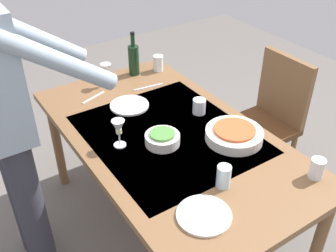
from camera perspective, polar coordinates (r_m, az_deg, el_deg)
The scene contains 17 objects.
ground_plane at distance 2.58m, azimuth -0.00°, elevation -14.39°, with size 6.00×6.00×0.00m, color #66605B.
dining_table at distance 2.13m, azimuth -0.00°, elevation -2.61°, with size 1.67×0.93×0.73m.
chair_near at distance 2.71m, azimuth 14.59°, elevation 1.67°, with size 0.40×0.40×0.91m.
person_server at distance 1.94m, azimuth -22.30°, elevation 1.19°, with size 0.42×0.61×1.69m.
wine_bottle at distance 2.67m, azimuth -5.00°, elevation 9.67°, with size 0.07×0.07×0.30m.
wine_glass_left at distance 1.97m, azimuth -7.19°, elevation -0.37°, with size 0.07×0.07×0.15m.
wine_glass_right at distance 2.54m, azimuth -8.95°, elevation 7.93°, with size 0.07×0.07×0.15m.
water_cup_near_left at distance 2.73m, azimuth -1.42°, elevation 9.10°, with size 0.07×0.07×0.11m, color silver.
water_cup_near_right at distance 2.25m, azimuth 4.55°, elevation 2.87°, with size 0.08×0.08×0.09m, color silver.
water_cup_far_left at distance 1.76m, azimuth 8.08°, elevation -7.26°, with size 0.06×0.06×0.11m, color silver.
water_cup_far_right at distance 1.92m, azimuth 20.80°, elevation -5.78°, with size 0.07×0.07×0.10m, color silver.
serving_bowl_pasta at distance 2.06m, azimuth 9.57°, elevation -1.17°, with size 0.30×0.30×0.07m.
side_bowl_salad at distance 2.00m, azimuth -0.82°, elevation -1.80°, with size 0.18×0.18×0.07m.
dinner_plate_near at distance 2.34m, azimuth -5.61°, elevation 3.00°, with size 0.23×0.23×0.01m, color white.
dinner_plate_far at distance 1.65m, azimuth 5.23°, elevation -12.77°, with size 0.23×0.23×0.01m, color white.
table_knife at distance 2.54m, azimuth -2.87°, elevation 5.68°, with size 0.01×0.20×0.01m, color silver.
table_fork at distance 2.46m, azimuth -10.76°, elevation 4.08°, with size 0.01×0.18×0.01m, color silver.
Camera 1 is at (-1.43, 0.94, 1.94)m, focal length 42.01 mm.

